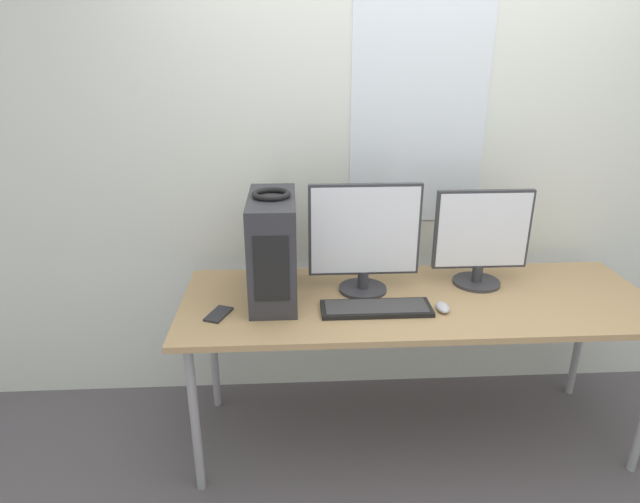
{
  "coord_description": "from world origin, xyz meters",
  "views": [
    {
      "loc": [
        -0.57,
        -1.81,
        1.87
      ],
      "look_at": [
        -0.45,
        0.38,
        1.02
      ],
      "focal_mm": 30.0,
      "sensor_mm": 36.0,
      "label": 1
    }
  ],
  "objects_px": {
    "monitor_right_near": "(482,238)",
    "headphones": "(271,194)",
    "monitor_main": "(364,238)",
    "mouse": "(443,307)",
    "cell_phone": "(218,314)",
    "pc_tower": "(273,248)",
    "keyboard": "(376,308)"
  },
  "relations": [
    {
      "from": "headphones",
      "to": "monitor_right_near",
      "type": "bearing_deg",
      "value": 4.79
    },
    {
      "from": "keyboard",
      "to": "cell_phone",
      "type": "xyz_separation_m",
      "value": [
        -0.69,
        -0.01,
        -0.01
      ]
    },
    {
      "from": "pc_tower",
      "to": "mouse",
      "type": "bearing_deg",
      "value": -14.14
    },
    {
      "from": "pc_tower",
      "to": "monitor_main",
      "type": "relative_size",
      "value": 0.93
    },
    {
      "from": "pc_tower",
      "to": "mouse",
      "type": "xyz_separation_m",
      "value": [
        0.74,
        -0.19,
        -0.22
      ]
    },
    {
      "from": "monitor_main",
      "to": "monitor_right_near",
      "type": "xyz_separation_m",
      "value": [
        0.56,
        0.05,
        -0.03
      ]
    },
    {
      "from": "mouse",
      "to": "cell_phone",
      "type": "distance_m",
      "value": 0.98
    },
    {
      "from": "pc_tower",
      "to": "mouse",
      "type": "height_order",
      "value": "pc_tower"
    },
    {
      "from": "cell_phone",
      "to": "keyboard",
      "type": "bearing_deg",
      "value": 21.77
    },
    {
      "from": "pc_tower",
      "to": "cell_phone",
      "type": "relative_size",
      "value": 3.04
    },
    {
      "from": "monitor_right_near",
      "to": "cell_phone",
      "type": "height_order",
      "value": "monitor_right_near"
    },
    {
      "from": "headphones",
      "to": "keyboard",
      "type": "relative_size",
      "value": 0.35
    },
    {
      "from": "pc_tower",
      "to": "headphones",
      "type": "distance_m",
      "value": 0.25
    },
    {
      "from": "pc_tower",
      "to": "headphones",
      "type": "bearing_deg",
      "value": 90.0
    },
    {
      "from": "monitor_right_near",
      "to": "headphones",
      "type": "bearing_deg",
      "value": -175.21
    },
    {
      "from": "pc_tower",
      "to": "mouse",
      "type": "relative_size",
      "value": 4.95
    },
    {
      "from": "keyboard",
      "to": "mouse",
      "type": "xyz_separation_m",
      "value": [
        0.29,
        -0.02,
        0.0
      ]
    },
    {
      "from": "mouse",
      "to": "cell_phone",
      "type": "relative_size",
      "value": 0.61
    },
    {
      "from": "monitor_right_near",
      "to": "keyboard",
      "type": "height_order",
      "value": "monitor_right_near"
    },
    {
      "from": "monitor_main",
      "to": "cell_phone",
      "type": "relative_size",
      "value": 3.27
    },
    {
      "from": "monitor_main",
      "to": "cell_phone",
      "type": "xyz_separation_m",
      "value": [
        -0.65,
        -0.21,
        -0.26
      ]
    },
    {
      "from": "pc_tower",
      "to": "headphones",
      "type": "relative_size",
      "value": 2.85
    },
    {
      "from": "cell_phone",
      "to": "monitor_right_near",
      "type": "bearing_deg",
      "value": 33.32
    },
    {
      "from": "monitor_main",
      "to": "monitor_right_near",
      "type": "distance_m",
      "value": 0.57
    },
    {
      "from": "pc_tower",
      "to": "monitor_right_near",
      "type": "relative_size",
      "value": 1.03
    },
    {
      "from": "monitor_main",
      "to": "keyboard",
      "type": "distance_m",
      "value": 0.33
    },
    {
      "from": "cell_phone",
      "to": "mouse",
      "type": "bearing_deg",
      "value": 20.71
    },
    {
      "from": "headphones",
      "to": "pc_tower",
      "type": "bearing_deg",
      "value": -90.0
    },
    {
      "from": "monitor_right_near",
      "to": "mouse",
      "type": "xyz_separation_m",
      "value": [
        -0.24,
        -0.27,
        -0.22
      ]
    },
    {
      "from": "pc_tower",
      "to": "cell_phone",
      "type": "xyz_separation_m",
      "value": [
        -0.24,
        -0.18,
        -0.23
      ]
    },
    {
      "from": "headphones",
      "to": "monitor_right_near",
      "type": "height_order",
      "value": "headphones"
    },
    {
      "from": "pc_tower",
      "to": "keyboard",
      "type": "xyz_separation_m",
      "value": [
        0.45,
        -0.17,
        -0.23
      ]
    }
  ]
}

